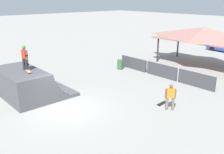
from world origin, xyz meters
TOP-DOWN VIEW (x-y plane):
  - ground_plane at (0.00, 0.00)m, footprint 160.00×160.00m
  - quarter_pipe_ramp at (-3.35, -0.83)m, footprint 4.43×4.01m
  - skater_on_deck at (-3.17, -0.82)m, footprint 0.67×0.25m
  - skateboard_on_deck at (-2.63, -0.90)m, footprint 0.87×0.36m
  - bystander_walking at (4.11, 4.35)m, footprint 0.52×0.51m
  - skateboard_on_ground at (3.32, 4.68)m, footprint 0.27×0.86m
  - barrier_fence at (-0.06, 9.01)m, footprint 9.09×0.12m
  - pavilion_shelter at (0.34, 14.46)m, footprint 8.88×4.05m
  - trash_bin at (-3.96, 8.11)m, footprint 0.52×0.52m

SIDE VIEW (x-z plane):
  - ground_plane at x=0.00m, z-range 0.00..0.00m
  - skateboard_on_ground at x=3.32m, z-range 0.01..0.10m
  - trash_bin at x=-3.96m, z-range 0.00..0.85m
  - barrier_fence at x=-0.06m, z-range 0.00..1.05m
  - quarter_pipe_ramp at x=-3.35m, z-range -0.09..1.71m
  - bystander_walking at x=4.11m, z-range 0.09..1.66m
  - skateboard_on_deck at x=-2.63m, z-range 1.82..1.90m
  - skater_on_deck at x=-3.17m, z-range 1.92..3.48m
  - pavilion_shelter at x=0.34m, z-range 1.17..4.80m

